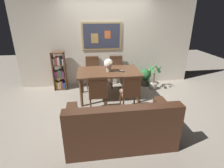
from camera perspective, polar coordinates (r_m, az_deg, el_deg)
The scene contains 13 objects.
ground_plane at distance 4.45m, azimuth 0.75°, elevation -6.22°, with size 12.00×12.00×0.00m, color gray.
wall_back_with_painting at distance 5.35m, azimuth -1.52°, elevation 13.45°, with size 5.20×0.14×2.60m.
dining_table at distance 4.51m, azimuth -1.07°, elevation 3.20°, with size 1.57×0.95×0.74m.
dining_chair_near_left at distance 3.79m, azimuth -4.58°, elevation -2.57°, with size 0.40×0.41×0.91m.
dining_chair_far_right at distance 5.33m, azimuth 1.45°, elevation 4.95°, with size 0.40×0.41×0.91m.
dining_chair_far_left at distance 5.30m, azimuth -6.32°, elevation 4.72°, with size 0.40×0.41×0.91m.
dining_chair_near_right at distance 3.85m, azimuth 5.99°, elevation -2.18°, with size 0.40×0.41×0.91m.
leather_couch at distance 3.07m, azimuth 2.67°, elevation -13.92°, with size 1.80×0.84×0.84m.
bookshelf at distance 5.31m, azimuth -16.60°, elevation 3.78°, with size 0.36×0.28×1.10m.
potted_ivy at distance 5.54m, azimuth 10.69°, elevation 2.33°, with size 0.34×0.34×0.52m.
potted_palm at distance 5.23m, azimuth 13.45°, elevation 2.37°, with size 0.42×0.41×0.82m.
flower_vase at distance 4.37m, azimuth -1.11°, elevation 6.47°, with size 0.24×0.23×0.32m.
tv_remote at distance 4.42m, azimuth 3.07°, elevation 4.17°, with size 0.15×0.12×0.02m.
Camera 1 is at (-0.60, -3.87, 2.12)m, focal length 28.26 mm.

